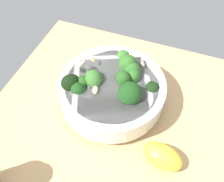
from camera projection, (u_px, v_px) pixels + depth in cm
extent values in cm
cube|color=tan|center=(115.00, 132.00, 51.27)|extent=(57.42, 57.42, 4.55)
cylinder|color=white|center=(112.00, 99.00, 52.73)|extent=(12.37, 12.37, 1.71)
cylinder|color=white|center=(112.00, 90.00, 50.00)|extent=(22.50, 22.50, 5.12)
cylinder|color=silver|center=(112.00, 84.00, 48.27)|extent=(19.54, 19.54, 0.80)
cylinder|color=#3C7A32|center=(127.00, 69.00, 51.27)|extent=(2.18, 2.26, 1.49)
ellipsoid|color=#2D6023|center=(128.00, 63.00, 49.80)|extent=(6.55, 6.32, 5.61)
cylinder|color=#589D47|center=(72.00, 88.00, 48.99)|extent=(1.92, 1.91, 1.62)
ellipsoid|color=black|center=(71.00, 83.00, 47.50)|extent=(6.37, 5.50, 5.53)
cylinder|color=#589D47|center=(133.00, 75.00, 50.26)|extent=(2.00, 1.78, 1.83)
ellipsoid|color=#2D6023|center=(133.00, 70.00, 48.84)|extent=(4.63, 4.60, 3.63)
cylinder|color=#3C7A32|center=(83.00, 86.00, 48.95)|extent=(1.18, 1.27, 1.25)
ellipsoid|color=#23511C|center=(82.00, 82.00, 47.90)|extent=(2.80, 2.71, 2.63)
cylinder|color=#589D47|center=(123.00, 83.00, 48.22)|extent=(1.61, 1.55, 1.62)
ellipsoid|color=#23511C|center=(123.00, 78.00, 46.87)|extent=(4.51, 5.22, 4.77)
cylinder|color=#589D47|center=(78.00, 93.00, 47.78)|extent=(1.38, 1.40, 1.15)
ellipsoid|color=#194216|center=(77.00, 88.00, 46.66)|extent=(3.36, 3.13, 2.91)
cylinder|color=#4A8F3C|center=(123.00, 60.00, 54.03)|extent=(1.49, 1.60, 1.47)
ellipsoid|color=#386B2B|center=(123.00, 55.00, 52.82)|extent=(3.48, 3.36, 2.59)
cylinder|color=#3C7A32|center=(129.00, 99.00, 46.61)|extent=(2.12, 2.17, 1.99)
ellipsoid|color=#194216|center=(130.00, 93.00, 44.97)|extent=(6.50, 7.41, 6.41)
cylinder|color=#589D47|center=(152.00, 91.00, 48.36)|extent=(1.29, 1.29, 1.06)
ellipsoid|color=black|center=(152.00, 87.00, 47.38)|extent=(3.96, 3.86, 2.64)
cylinder|color=#2F662B|center=(133.00, 80.00, 49.22)|extent=(1.28, 1.17, 1.11)
ellipsoid|color=#2D6023|center=(133.00, 76.00, 48.14)|extent=(3.34, 3.86, 3.30)
cylinder|color=#4A8F3C|center=(94.00, 84.00, 49.07)|extent=(1.72, 1.92, 1.81)
ellipsoid|color=#386B2B|center=(93.00, 78.00, 47.61)|extent=(5.36, 5.40, 4.16)
ellipsoid|color=#DBBC84|center=(77.00, 81.00, 47.56)|extent=(1.95, 1.10, 1.16)
ellipsoid|color=#DBBC84|center=(143.00, 64.00, 50.13)|extent=(1.47, 1.87, 1.24)
ellipsoid|color=#DBBC84|center=(77.00, 67.00, 48.62)|extent=(1.92, 2.04, 0.96)
ellipsoid|color=#DBBC84|center=(95.00, 90.00, 46.00)|extent=(1.46, 2.03, 0.81)
ellipsoid|color=#DBBC84|center=(132.00, 55.00, 50.55)|extent=(2.00, 1.80, 1.33)
ellipsoid|color=#DBBC84|center=(93.00, 59.00, 49.54)|extent=(1.16, 1.85, 1.09)
ellipsoid|color=#DBBC84|center=(81.00, 63.00, 47.57)|extent=(1.71, 2.07, 1.25)
ellipsoid|color=yellow|center=(162.00, 156.00, 43.47)|extent=(8.45, 6.09, 4.19)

